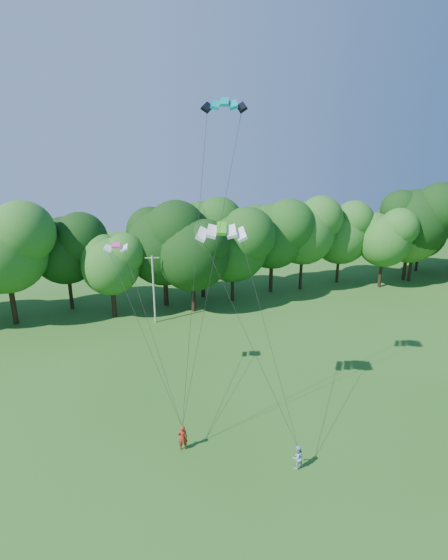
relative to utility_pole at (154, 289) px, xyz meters
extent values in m
cylinder|color=#AFAEA6|center=(0.00, 0.00, -0.13)|extent=(0.18, 0.18, 7.33)
cube|color=#AFAEA6|center=(0.00, 0.00, 3.35)|extent=(1.46, 0.34, 0.08)
imported|color=#A42315|center=(-1.16, -20.41, -2.93)|extent=(0.66, 0.46, 1.72)
imported|color=#A9C4EB|center=(5.05, -23.98, -3.02)|extent=(0.87, 0.75, 1.54)
cube|color=#048F8D|center=(2.40, -17.70, 16.96)|extent=(2.68, 1.84, 0.56)
cube|color=green|center=(2.15, -17.91, 9.74)|extent=(3.27, 2.17, 0.62)
cube|color=#DD3D8D|center=(-3.98, -12.83, 7.94)|extent=(1.78, 1.13, 0.27)
cylinder|color=#302012|center=(4.66, 1.96, -1.56)|extent=(0.42, 0.42, 4.47)
ellipsoid|color=black|center=(4.66, 1.96, 4.33)|extent=(8.93, 8.93, 9.74)
cylinder|color=#372116|center=(35.01, 4.76, -1.51)|extent=(0.51, 0.51, 4.57)
ellipsoid|color=#2F5C1C|center=(35.01, 4.76, 4.52)|extent=(9.14, 9.14, 9.97)
camera|label=1|loc=(-5.24, -43.16, 15.11)|focal=28.00mm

